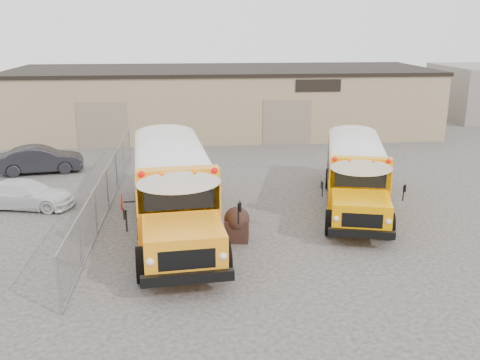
{
  "coord_description": "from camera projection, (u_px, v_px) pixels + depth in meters",
  "views": [
    {
      "loc": [
        -2.23,
        -19.57,
        7.8
      ],
      "look_at": [
        -0.34,
        1.45,
        1.6
      ],
      "focal_mm": 40.0,
      "sensor_mm": 36.0,
      "label": 1
    }
  ],
  "objects": [
    {
      "name": "car_dark",
      "position": [
        41.0,
        160.0,
        28.86
      ],
      "size": [
        4.6,
        2.26,
        1.45
      ],
      "primitive_type": "imported",
      "rotation": [
        0.0,
        0.0,
        1.74
      ],
      "color": "black",
      "rests_on": "ground"
    },
    {
      "name": "car_white",
      "position": [
        26.0,
        194.0,
        23.39
      ],
      "size": [
        4.46,
        2.52,
        1.22
      ],
      "primitive_type": "imported",
      "rotation": [
        0.0,
        0.0,
        1.37
      ],
      "color": "silver",
      "rests_on": "ground"
    },
    {
      "name": "tarp_bundle",
      "position": [
        237.0,
        223.0,
        19.81
      ],
      "size": [
        0.98,
        0.96,
        1.31
      ],
      "color": "black",
      "rests_on": "ground"
    },
    {
      "name": "school_bus_left",
      "position": [
        163.0,
        143.0,
        27.34
      ],
      "size": [
        3.86,
        11.51,
        3.3
      ],
      "color": "orange",
      "rests_on": "ground"
    },
    {
      "name": "ground",
      "position": [
        252.0,
        229.0,
        21.09
      ],
      "size": [
        120.0,
        120.0,
        0.0
      ],
      "primitive_type": "plane",
      "color": "#343130",
      "rests_on": "ground"
    },
    {
      "name": "chainlink_fence",
      "position": [
        107.0,
        189.0,
        23.19
      ],
      "size": [
        0.07,
        18.07,
        1.81
      ],
      "color": "gray",
      "rests_on": "ground"
    },
    {
      "name": "school_bus_right",
      "position": [
        350.0,
        140.0,
        29.3
      ],
      "size": [
        4.65,
        10.02,
        2.85
      ],
      "color": "#FF9D00",
      "rests_on": "ground"
    },
    {
      "name": "warehouse",
      "position": [
        222.0,
        100.0,
        39.53
      ],
      "size": [
        30.2,
        10.2,
        4.67
      ],
      "color": "#887554",
      "rests_on": "ground"
    }
  ]
}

